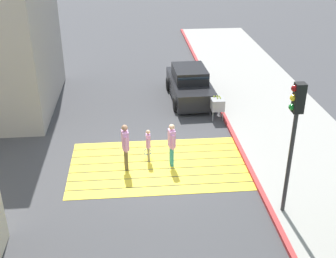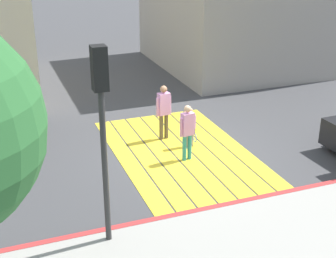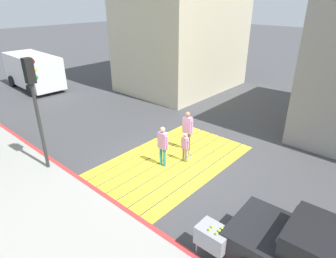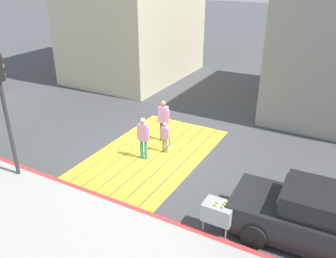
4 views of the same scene
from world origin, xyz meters
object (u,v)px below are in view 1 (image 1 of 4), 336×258
car_parked_near_curb (190,85)px  traffic_light_corner (294,124)px  pedestrian_adult_trailing (125,144)px  pedestrian_adult_lead (172,142)px  tennis_ball_cart (217,103)px  pedestrian_child_with_racket (148,143)px

car_parked_near_curb → traffic_light_corner: size_ratio=1.03×
traffic_light_corner → pedestrian_adult_trailing: bearing=-32.4°
car_parked_near_curb → pedestrian_adult_lead: pedestrian_adult_lead is taller
pedestrian_adult_lead → pedestrian_adult_trailing: size_ratio=0.95×
tennis_ball_cart → pedestrian_adult_lead: (2.41, 3.89, 0.27)m
pedestrian_adult_lead → car_parked_near_curb: bearing=-103.6°
pedestrian_adult_trailing → car_parked_near_curb: bearing=-116.5°
tennis_ball_cart → pedestrian_child_with_racket: size_ratio=0.81×
pedestrian_adult_lead → pedestrian_child_with_racket: pedestrian_adult_lead is taller
traffic_light_corner → pedestrian_adult_lead: traffic_light_corner is taller
pedestrian_adult_lead → pedestrian_adult_trailing: pedestrian_adult_trailing is taller
tennis_ball_cart → pedestrian_adult_lead: bearing=58.2°
car_parked_near_curb → pedestrian_child_with_racket: 6.22m
traffic_light_corner → tennis_ball_cart: (0.68, -6.98, -2.34)m
pedestrian_adult_lead → pedestrian_adult_trailing: (1.64, 0.10, 0.06)m
tennis_ball_cart → pedestrian_adult_lead: size_ratio=0.61×
tennis_ball_cart → pedestrian_child_with_racket: (3.23, 3.44, 0.01)m
pedestrian_child_with_racket → car_parked_near_curb: bearing=-112.0°
traffic_light_corner → pedestrian_child_with_racket: size_ratio=3.37×
car_parked_near_curb → pedestrian_child_with_racket: size_ratio=3.46×
car_parked_near_curb → pedestrian_child_with_racket: (2.33, 5.77, -0.03)m
car_parked_near_curb → pedestrian_adult_trailing: bearing=63.5°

